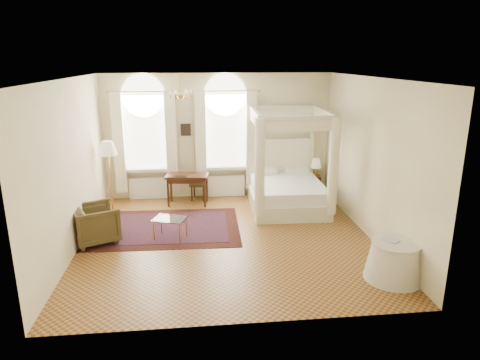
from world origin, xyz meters
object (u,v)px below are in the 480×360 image
object	(u,v)px
canopy_bed	(287,187)
side_table	(394,261)
writing_desk	(187,179)
coffee_table	(170,220)
nightstand	(313,186)
stool	(199,185)
floor_lamp	(108,152)
armchair	(95,224)

from	to	relation	value
canopy_bed	side_table	distance (m)	3.91
writing_desk	coffee_table	distance (m)	2.21
nightstand	writing_desk	distance (m)	3.46
writing_desk	coffee_table	bearing A→B (deg)	-99.09
nightstand	side_table	world-z (taller)	side_table
nightstand	coffee_table	bearing A→B (deg)	-145.95
stool	floor_lamp	size ratio (longest dim) A/B	0.28
canopy_bed	side_table	world-z (taller)	canopy_bed
canopy_bed	stool	distance (m)	2.40
writing_desk	side_table	bearing A→B (deg)	-50.54
writing_desk	floor_lamp	distance (m)	2.06
armchair	coffee_table	bearing A→B (deg)	-114.64
stool	floor_lamp	xyz separation A→B (m)	(-2.15, -0.71, 1.11)
writing_desk	armchair	size ratio (longest dim) A/B	1.30
nightstand	coffee_table	xyz separation A→B (m)	(-3.76, -2.54, 0.12)
canopy_bed	writing_desk	xyz separation A→B (m)	(-2.50, 0.55, 0.12)
nightstand	stool	bearing A→B (deg)	-180.00
nightstand	writing_desk	size ratio (longest dim) A/B	0.51
armchair	stool	bearing A→B (deg)	-65.02
canopy_bed	coffee_table	world-z (taller)	canopy_bed
armchair	floor_lamp	bearing A→B (deg)	-24.91
writing_desk	armchair	distance (m)	2.87
writing_desk	side_table	distance (m)	5.59
stool	writing_desk	bearing A→B (deg)	-127.78
nightstand	armchair	xyz separation A→B (m)	(-5.27, -2.55, 0.11)
nightstand	floor_lamp	size ratio (longest dim) A/B	0.32
writing_desk	stool	bearing A→B (deg)	52.22
floor_lamp	coffee_table	bearing A→B (deg)	-50.42
armchair	coffee_table	world-z (taller)	armchair
canopy_bed	stool	size ratio (longest dim) A/B	4.96
writing_desk	canopy_bed	bearing A→B (deg)	-12.36
canopy_bed	coffee_table	bearing A→B (deg)	-150.33
canopy_bed	armchair	xyz separation A→B (m)	(-4.35, -1.63, -0.17)
canopy_bed	armchair	world-z (taller)	canopy_bed
coffee_table	canopy_bed	bearing A→B (deg)	29.67
floor_lamp	side_table	world-z (taller)	floor_lamp
coffee_table	writing_desk	bearing A→B (deg)	80.91
nightstand	floor_lamp	bearing A→B (deg)	-172.29
stool	armchair	world-z (taller)	armchair
canopy_bed	coffee_table	xyz separation A→B (m)	(-2.84, -1.62, -0.16)
nightstand	side_table	xyz separation A→B (m)	(0.13, -4.68, 0.05)
nightstand	stool	xyz separation A→B (m)	(-3.12, -0.00, 0.11)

